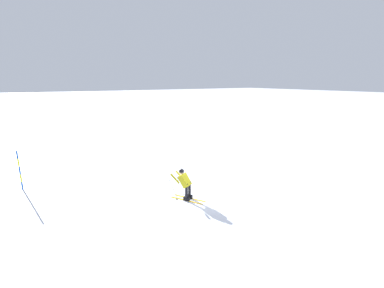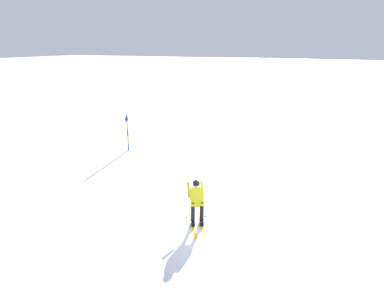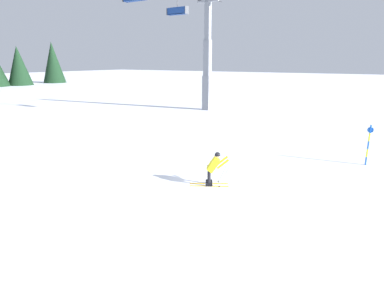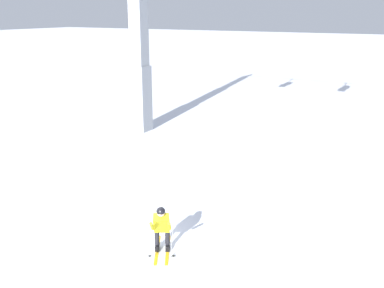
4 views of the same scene
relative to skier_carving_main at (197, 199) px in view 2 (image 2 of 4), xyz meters
name	(u,v)px [view 2 (image 2 of 4)]	position (x,y,z in m)	size (l,w,h in m)	color
ground_plane	(229,230)	(-1.12, 0.01, -0.83)	(260.00, 260.00, 0.00)	white
skier_carving_main	(197,199)	(0.00, 0.00, 0.00)	(1.29, 1.69, 1.58)	yellow
trail_marker_pole	(128,131)	(6.40, -5.25, 0.27)	(0.07, 0.28, 2.04)	blue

